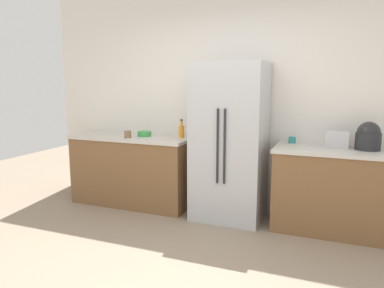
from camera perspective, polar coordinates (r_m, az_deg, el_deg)
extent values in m
plane|color=gray|center=(3.32, -3.78, -19.66)|extent=(10.41, 10.41, 0.00)
cube|color=silver|center=(4.71, 6.39, 8.64)|extent=(5.21, 0.10, 3.09)
cube|color=brown|center=(5.01, -9.02, -4.15)|extent=(1.58, 0.63, 0.88)
cube|color=beige|center=(4.93, -9.17, 1.03)|extent=(1.61, 0.66, 0.04)
cube|color=brown|center=(4.33, 21.91, -6.97)|extent=(1.38, 0.63, 0.88)
cube|color=beige|center=(4.23, 22.30, -1.01)|extent=(1.41, 0.66, 0.04)
cube|color=#B7BABF|center=(4.36, 5.87, 0.34)|extent=(0.82, 0.66, 1.85)
cylinder|color=#262628|center=(4.05, 3.95, -0.37)|extent=(0.02, 0.02, 0.83)
cylinder|color=#262628|center=(4.02, 5.03, -0.45)|extent=(0.02, 0.02, 0.83)
cube|color=silver|center=(4.31, 21.46, 0.68)|extent=(0.24, 0.18, 0.17)
cylinder|color=#262628|center=(4.28, 25.55, 0.38)|extent=(0.25, 0.25, 0.18)
sphere|color=#262628|center=(4.26, 25.64, 1.57)|extent=(0.23, 0.23, 0.23)
cylinder|color=orange|center=(4.70, -1.63, 1.90)|extent=(0.07, 0.07, 0.15)
cylinder|color=orange|center=(4.69, -1.63, 3.21)|extent=(0.03, 0.03, 0.07)
cylinder|color=#333338|center=(4.68, -1.63, 3.73)|extent=(0.04, 0.04, 0.02)
cylinder|color=teal|center=(4.43, 15.22, 0.60)|extent=(0.08, 0.08, 0.07)
cylinder|color=brown|center=(4.76, -9.89, 1.51)|extent=(0.09, 0.09, 0.09)
cylinder|color=green|center=(4.86, -7.37, 1.58)|extent=(0.18, 0.18, 0.06)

